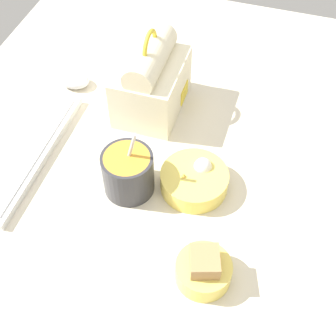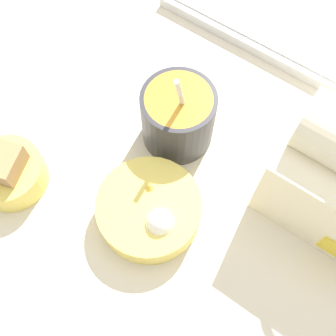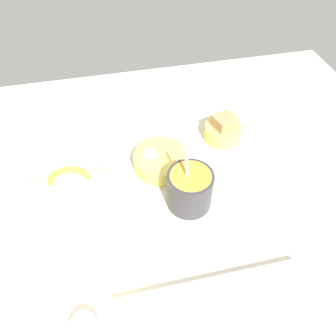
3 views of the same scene
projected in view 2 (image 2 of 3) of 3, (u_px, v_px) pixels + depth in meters
The scene contains 5 objects.
desk_surface at pixel (181, 176), 61.92cm from camera, with size 140.00×110.00×2.00cm.
keyboard at pixel (272, 25), 71.35cm from camera, with size 37.57×12.98×2.10cm.
soup_cup at pixel (178, 117), 59.15cm from camera, with size 10.43×10.43×15.98cm.
bento_bowl_sandwich at pixel (8, 172), 58.00cm from camera, with size 10.11×10.11×7.58cm.
bento_bowl_snacks at pixel (152, 211), 56.19cm from camera, with size 13.99×13.99×5.93cm.
Camera 2 is at (12.70, -21.40, 57.74)cm, focal length 45.00 mm.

